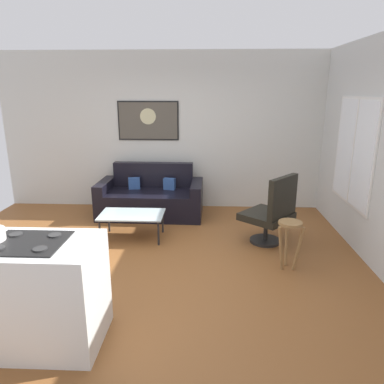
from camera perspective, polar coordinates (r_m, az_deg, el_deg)
The scene contains 9 objects.
ground at distance 4.75m, azimuth -4.66°, elevation -11.35°, with size 6.40×6.40×0.04m, color brown.
back_wall at distance 6.68m, azimuth -2.34°, elevation 9.42°, with size 6.40×0.05×2.80m, color silver.
right_wall at distance 4.99m, azimuth 27.03°, elevation 5.54°, with size 0.05×6.40×2.80m, color silver.
couch at distance 6.40m, azimuth -6.44°, elevation -1.05°, with size 1.80×0.90×0.88m.
coffee_table at distance 5.42m, azimuth -9.41°, elevation -3.71°, with size 0.93×0.57×0.38m.
armchair at distance 5.23m, azimuth 12.49°, elevation -3.07°, with size 0.87×0.87×1.01m.
bar_stool at distance 4.57m, azimuth 15.05°, elevation -6.33°, with size 0.33×0.32×0.62m.
wall_painting at distance 6.68m, azimuth -6.89°, elevation 11.06°, with size 1.09×0.03×0.69m.
window at distance 5.54m, azimuth 24.06°, elevation 5.76°, with size 0.03×1.33×1.50m.
Camera 1 is at (0.57, -4.19, 2.14)m, focal length 33.98 mm.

